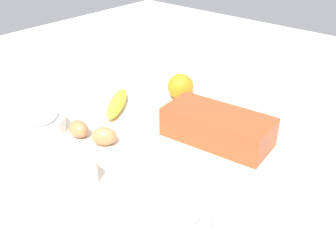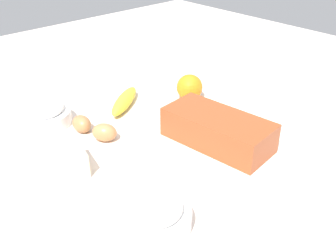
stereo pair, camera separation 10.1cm
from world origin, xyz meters
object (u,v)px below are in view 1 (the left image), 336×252
banana (117,103)px  butter_block (76,167)px  egg_near_butter (104,136)px  egg_beside_bowl (79,129)px  sugar_bowl (36,121)px  loaf_pan (218,126)px  flour_bowl (173,214)px  orange_fruit (181,87)px

banana → butter_block: butter_block is taller
egg_near_butter → egg_beside_bowl: egg_near_butter is taller
butter_block → sugar_bowl: bearing=-13.9°
loaf_pan → flour_bowl: bearing=104.1°
orange_fruit → egg_beside_bowl: bearing=80.8°
orange_fruit → egg_near_butter: (-0.02, 0.34, -0.02)m
loaf_pan → banana: loaf_pan is taller
butter_block → egg_beside_bowl: size_ratio=1.43×
flour_bowl → egg_near_butter: (0.32, -0.11, -0.01)m
loaf_pan → egg_near_butter: (0.21, 0.21, -0.02)m
sugar_bowl → egg_beside_bowl: bearing=-152.7°
flour_bowl → banana: size_ratio=0.78×
banana → butter_block: 0.34m
orange_fruit → egg_near_butter: 0.34m
loaf_pan → banana: (0.33, 0.05, -0.02)m
loaf_pan → egg_beside_bowl: size_ratio=4.63×
loaf_pan → orange_fruit: size_ratio=3.56×
loaf_pan → butter_block: size_ratio=3.24×
loaf_pan → egg_beside_bowl: (0.29, 0.23, -0.02)m
flour_bowl → egg_beside_bowl: (0.41, -0.09, -0.01)m
loaf_pan → flour_bowl: loaf_pan is taller
flour_bowl → egg_near_butter: 0.34m
banana → orange_fruit: bearing=-117.8°
orange_fruit → egg_beside_bowl: 0.36m
loaf_pan → sugar_bowl: 0.49m
sugar_bowl → butter_block: (-0.25, 0.06, -0.00)m
flour_bowl → egg_near_butter: flour_bowl is taller
butter_block → egg_near_butter: bearing=-66.1°
egg_near_butter → egg_beside_bowl: 0.08m
loaf_pan → flour_bowl: size_ratio=1.98×
flour_bowl → orange_fruit: orange_fruit is taller
flour_bowl → banana: 0.52m
egg_near_butter → egg_beside_bowl: size_ratio=1.05×
banana → sugar_bowl: bearing=73.1°
sugar_bowl → banana: bearing=-106.9°
loaf_pan → flour_bowl: 0.34m
flour_bowl → orange_fruit: bearing=-52.3°
loaf_pan → sugar_bowl: size_ratio=1.92×
orange_fruit → flour_bowl: bearing=127.7°
sugar_bowl → banana: 0.24m
flour_bowl → sugar_bowl: 0.52m
flour_bowl → butter_block: size_ratio=1.64×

